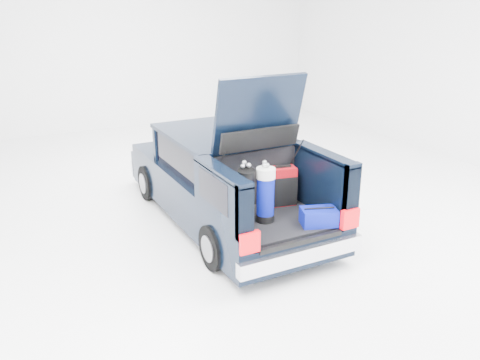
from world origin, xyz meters
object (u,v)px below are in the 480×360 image
red_suitcase (283,186)px  car (223,179)px  blue_golf_bag (265,194)px  blue_duffel (319,217)px  black_golf_bag (246,195)px

red_suitcase → car: bearing=119.1°
car → blue_golf_bag: car is taller
red_suitcase → blue_duffel: 0.83m
car → blue_duffel: 2.05m
car → blue_duffel: (0.43, -2.01, 0.04)m
black_golf_bag → car: bearing=91.7°
car → red_suitcase: size_ratio=7.95×
red_suitcase → black_golf_bag: (-0.76, -0.29, 0.10)m
car → blue_duffel: size_ratio=8.73×
black_golf_bag → blue_golf_bag: 0.26m
red_suitcase → blue_duffel: (0.05, -0.81, -0.16)m
car → black_golf_bag: car is taller
black_golf_bag → blue_duffel: 1.00m
blue_golf_bag → blue_duffel: 0.76m
blue_golf_bag → red_suitcase: bearing=23.4°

